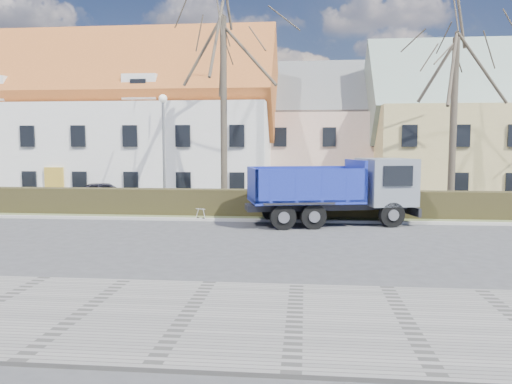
# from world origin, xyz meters

# --- Properties ---
(ground) EXTENTS (120.00, 120.00, 0.00)m
(ground) POSITION_xyz_m (0.00, 0.00, 0.00)
(ground) COLOR #3B3B3E
(sidewalk_near) EXTENTS (80.00, 5.00, 0.08)m
(sidewalk_near) POSITION_xyz_m (0.00, -8.50, 0.04)
(sidewalk_near) COLOR gray
(sidewalk_near) RESTS_ON ground
(curb_far) EXTENTS (80.00, 0.30, 0.12)m
(curb_far) POSITION_xyz_m (0.00, 4.60, 0.06)
(curb_far) COLOR #ADAAA1
(curb_far) RESTS_ON ground
(grass_strip) EXTENTS (80.00, 3.00, 0.10)m
(grass_strip) POSITION_xyz_m (0.00, 6.20, 0.05)
(grass_strip) COLOR #566036
(grass_strip) RESTS_ON ground
(hedge) EXTENTS (60.00, 0.90, 1.30)m
(hedge) POSITION_xyz_m (0.00, 6.00, 0.65)
(hedge) COLOR #2D2816
(hedge) RESTS_ON ground
(building_white) EXTENTS (26.80, 10.80, 9.50)m
(building_white) POSITION_xyz_m (-13.00, 16.00, 4.75)
(building_white) COLOR white
(building_white) RESTS_ON ground
(building_pink) EXTENTS (10.80, 8.80, 8.00)m
(building_pink) POSITION_xyz_m (4.00, 20.00, 4.00)
(building_pink) COLOR beige
(building_pink) RESTS_ON ground
(building_yellow) EXTENTS (18.80, 10.80, 8.50)m
(building_yellow) POSITION_xyz_m (16.00, 17.00, 4.25)
(building_yellow) COLOR tan
(building_yellow) RESTS_ON ground
(tree_1) EXTENTS (9.20, 9.20, 12.65)m
(tree_1) POSITION_xyz_m (-2.00, 8.50, 6.33)
(tree_1) COLOR #41382D
(tree_1) RESTS_ON ground
(tree_2) EXTENTS (8.00, 8.00, 11.00)m
(tree_2) POSITION_xyz_m (10.00, 8.50, 5.50)
(tree_2) COLOR #41382D
(tree_2) RESTS_ON ground
(dump_truck) EXTENTS (8.12, 4.60, 3.07)m
(dump_truck) POSITION_xyz_m (3.34, 4.11, 1.53)
(dump_truck) COLOR navy
(dump_truck) RESTS_ON ground
(streetlight) EXTENTS (0.49, 0.49, 6.23)m
(streetlight) POSITION_xyz_m (-4.91, 7.00, 3.11)
(streetlight) COLOR gray
(streetlight) RESTS_ON ground
(cart_frame) EXTENTS (0.81, 0.64, 0.65)m
(cart_frame) POSITION_xyz_m (-2.67, 4.65, 0.33)
(cart_frame) COLOR silver
(cart_frame) RESTS_ON ground
(parked_car_a) EXTENTS (4.26, 2.95, 1.35)m
(parked_car_a) POSITION_xyz_m (-9.69, 10.81, 0.67)
(parked_car_a) COLOR black
(parked_car_a) RESTS_ON ground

